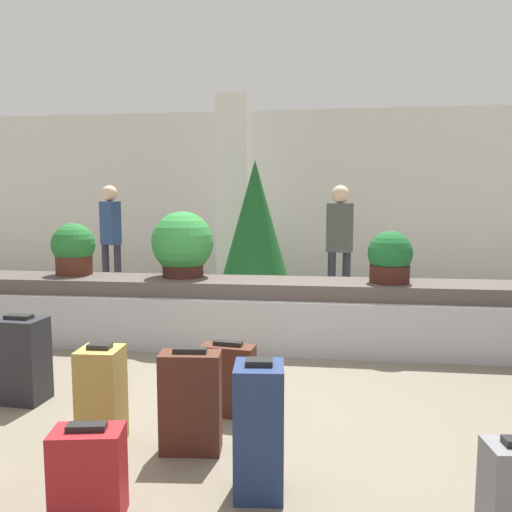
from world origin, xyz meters
TOP-DOWN VIEW (x-y plane):
  - ground_plane at (0.00, 0.00)m, footprint 18.00×18.00m
  - back_wall at (0.00, 6.11)m, footprint 18.00×0.06m
  - carousel at (0.00, 1.80)m, footprint 7.10×0.81m
  - pillar at (-0.74, 4.71)m, footprint 0.50×0.50m
  - suitcase_0 at (0.36, -0.89)m, footprint 0.27×0.28m
  - suitcase_1 at (-0.68, -0.48)m, footprint 0.27×0.26m
  - suitcase_3 at (0.02, 0.05)m, footprint 0.40×0.21m
  - suitcase_4 at (-0.10, -0.51)m, footprint 0.38×0.21m
  - suitcase_5 at (-0.42, -1.20)m, footprint 0.36×0.25m
  - suitcase_7 at (-1.58, 0.08)m, footprint 0.38×0.28m
  - potted_plant_0 at (1.36, 1.78)m, footprint 0.45×0.45m
  - potted_plant_1 at (-0.82, 1.91)m, footprint 0.67×0.67m
  - potted_plant_2 at (-2.08, 1.92)m, footprint 0.48×0.48m
  - traveler_0 at (-2.60, 4.13)m, footprint 0.37×0.32m
  - traveler_1 at (0.93, 3.53)m, footprint 0.37×0.30m
  - decorated_tree at (-0.24, 3.54)m, footprint 1.08×1.08m

SIDE VIEW (x-z plane):
  - ground_plane at x=0.00m, z-range 0.00..0.00m
  - suitcase_5 at x=-0.42m, z-range -0.01..0.46m
  - suitcase_3 at x=0.02m, z-range -0.01..0.52m
  - suitcase_1 at x=-0.68m, z-range -0.01..0.63m
  - suitcase_4 at x=-0.10m, z-range -0.01..0.64m
  - suitcase_7 at x=-1.58m, z-range -0.01..0.66m
  - carousel at x=0.00m, z-range -0.01..0.69m
  - suitcase_0 at x=0.36m, z-range -0.01..0.71m
  - potted_plant_0 at x=1.36m, z-range 0.69..1.22m
  - potted_plant_2 at x=-2.08m, z-range 0.70..1.28m
  - traveler_1 at x=0.93m, z-range 0.18..1.91m
  - potted_plant_1 at x=-0.82m, z-range 0.69..1.41m
  - traveler_0 at x=-2.60m, z-range 0.18..1.95m
  - decorated_tree at x=-0.24m, z-range 0.09..2.18m
  - back_wall at x=0.00m, z-range 0.00..3.20m
  - pillar at x=-0.74m, z-range 0.00..3.20m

